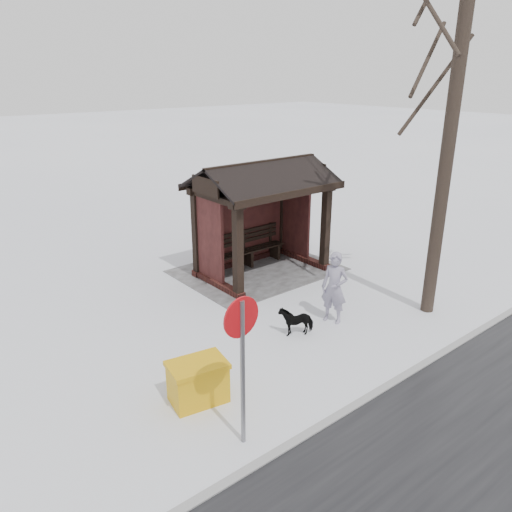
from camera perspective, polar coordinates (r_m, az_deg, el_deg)
The scene contains 9 objects.
ground at distance 13.80m, azimuth 0.70°, elevation -1.89°, with size 120.00×120.00×0.00m, color white.
kerb at distance 10.61m, azimuth 20.39°, elevation -10.47°, with size 120.00×0.15×0.06m, color gray.
trampled_patch at distance 13.94m, azimuth 0.17°, elevation -1.62°, with size 4.20×3.20×0.02m, color gray.
bus_shelter at distance 13.25m, azimuth 0.30°, elevation 7.01°, with size 3.60×2.40×3.09m.
tree_near at distance 11.23m, azimuth 22.77°, elevation 23.70°, with size 3.42×3.42×9.03m.
pedestrian at distance 10.98m, azimuth 8.95°, elevation -3.61°, with size 0.59×0.39×1.61m, color #8E889F.
dog at distance 10.62m, azimuth 4.61°, elevation -7.31°, with size 0.33×0.71×0.60m, color black.
grit_bin at distance 8.61m, azimuth -6.66°, elevation -14.07°, with size 1.06×0.82×0.73m.
road_sign at distance 7.01m, azimuth -1.65°, elevation -9.66°, with size 0.61×0.10×2.38m.
Camera 1 is at (8.18, 9.81, 5.21)m, focal length 35.00 mm.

